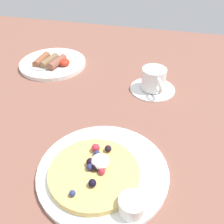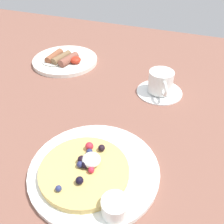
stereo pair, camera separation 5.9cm
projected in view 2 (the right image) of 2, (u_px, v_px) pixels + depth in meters
ground_plane at (93, 121)px, 68.10cm from camera, size 192.59×136.17×3.00cm
pancake_plate at (94, 170)px, 52.70cm from camera, size 26.81×26.81×1.14cm
pancake_with_berries at (85, 169)px, 50.95cm from camera, size 17.96×17.96×3.65cm
syrup_ramekin at (115, 206)px, 43.81cm from camera, size 4.84×4.84×3.09cm
breakfast_plate at (65, 60)px, 91.00cm from camera, size 22.68×22.68×1.35cm
fried_breakfast at (62, 59)px, 88.25cm from camera, size 13.40×9.37×2.76cm
coffee_saucer at (159, 91)px, 75.92cm from camera, size 13.40×13.40×0.81cm
coffee_cup at (161, 81)px, 73.54cm from camera, size 7.12×9.82×6.17cm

